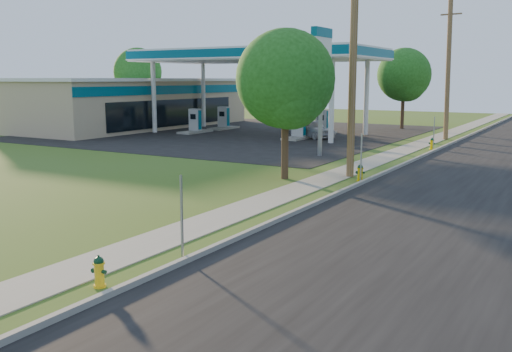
{
  "coord_description": "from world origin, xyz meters",
  "views": [
    {
      "loc": [
        8.23,
        -5.95,
        4.15
      ],
      "look_at": [
        0.0,
        8.0,
        1.4
      ],
      "focal_mm": 40.0,
      "sensor_mm": 36.0,
      "label": 1
    }
  ],
  "objects": [
    {
      "name": "hydrant_far",
      "position": [
        0.07,
        28.64,
        0.35
      ],
      "size": [
        0.38,
        0.34,
        0.72
      ],
      "color": "#FFC800",
      "rests_on": "ground"
    },
    {
      "name": "road",
      "position": [
        4.5,
        10.0,
        0.01
      ],
      "size": [
        8.0,
        120.0,
        0.02
      ],
      "primitive_type": "cube",
      "color": "black",
      "rests_on": "ground"
    },
    {
      "name": "forecourt",
      "position": [
        -16.0,
        32.0,
        0.01
      ],
      "size": [
        26.0,
        28.0,
        0.02
      ],
      "primitive_type": "cube",
      "color": "black",
      "rests_on": "ground"
    },
    {
      "name": "fuel_pump_se",
      "position": [
        -9.5,
        34.0,
        0.72
      ],
      "size": [
        1.2,
        3.2,
        1.9
      ],
      "color": "gray",
      "rests_on": "ground"
    },
    {
      "name": "convenience_store",
      "position": [
        -26.98,
        32.0,
        2.13
      ],
      "size": [
        10.4,
        22.4,
        4.25
      ],
      "color": "tan",
      "rests_on": "ground"
    },
    {
      "name": "utility_pole_mid",
      "position": [
        -0.6,
        17.0,
        4.95
      ],
      "size": [
        1.4,
        0.32,
        9.8
      ],
      "color": "brown",
      "rests_on": "ground"
    },
    {
      "name": "tree_verge",
      "position": [
        -2.71,
        15.07,
        4.01
      ],
      "size": [
        4.11,
        4.11,
        6.23
      ],
      "color": "#3E2C1E",
      "rests_on": "ground"
    },
    {
      "name": "sign_post_near",
      "position": [
        0.25,
        4.2,
        1.0
      ],
      "size": [
        0.05,
        0.04,
        2.0
      ],
      "primitive_type": "cube",
      "color": "gray",
      "rests_on": "ground"
    },
    {
      "name": "utility_pole_far",
      "position": [
        -0.6,
        35.0,
        4.8
      ],
      "size": [
        1.4,
        0.32,
        9.5
      ],
      "color": "brown",
      "rests_on": "ground"
    },
    {
      "name": "fuel_pump_nw",
      "position": [
        -18.5,
        30.0,
        0.72
      ],
      "size": [
        1.2,
        3.2,
        1.9
      ],
      "color": "gray",
      "rests_on": "ground"
    },
    {
      "name": "hydrant_near",
      "position": [
        -0.08,
        1.91,
        0.33
      ],
      "size": [
        0.34,
        0.31,
        0.67
      ],
      "color": "yellow",
      "rests_on": "ground"
    },
    {
      "name": "sidewalk",
      "position": [
        -1.25,
        10.0,
        0.01
      ],
      "size": [
        1.5,
        120.0,
        0.03
      ],
      "primitive_type": "cube",
      "color": "gray",
      "rests_on": "ground"
    },
    {
      "name": "fuel_pump_sw",
      "position": [
        -18.5,
        34.0,
        0.72
      ],
      "size": [
        1.2,
        3.2,
        1.9
      ],
      "color": "gray",
      "rests_on": "ground"
    },
    {
      "name": "sign_post_mid",
      "position": [
        0.25,
        16.0,
        1.0
      ],
      "size": [
        0.05,
        0.04,
        2.0
      ],
      "primitive_type": "cube",
      "color": "gray",
      "rests_on": "ground"
    },
    {
      "name": "curb",
      "position": [
        0.5,
        10.0,
        0.07
      ],
      "size": [
        0.15,
        120.0,
        0.15
      ],
      "primitive_type": "cube",
      "color": "gray",
      "rests_on": "ground"
    },
    {
      "name": "fuel_pump_ne",
      "position": [
        -9.5,
        30.0,
        0.72
      ],
      "size": [
        1.2,
        3.2,
        1.9
      ],
      "color": "gray",
      "rests_on": "ground"
    },
    {
      "name": "tree_lot",
      "position": [
        -5.65,
        42.17,
        4.37
      ],
      "size": [
        4.47,
        4.47,
        6.78
      ],
      "color": "#3E2C1E",
      "rests_on": "ground"
    },
    {
      "name": "car_silver",
      "position": [
        -9.08,
        31.14,
        0.67
      ],
      "size": [
        4.24,
        3.08,
        1.34
      ],
      "primitive_type": "imported",
      "rotation": [
        0.0,
        0.0,
        1.14
      ],
      "color": "silver",
      "rests_on": "ground"
    },
    {
      "name": "tree_back",
      "position": [
        -31.87,
        38.47,
        4.72
      ],
      "size": [
        4.84,
        4.84,
        7.33
      ],
      "color": "#3E2C1E",
      "rests_on": "ground"
    },
    {
      "name": "ground_plane",
      "position": [
        0.0,
        0.0,
        0.0
      ],
      "size": [
        140.0,
        140.0,
        0.0
      ],
      "primitive_type": "plane",
      "color": "#3D5C14",
      "rests_on": "ground"
    },
    {
      "name": "hydrant_mid",
      "position": [
        0.18,
        16.14,
        0.36
      ],
      "size": [
        0.38,
        0.34,
        0.74
      ],
      "color": "#DBB706",
      "rests_on": "ground"
    },
    {
      "name": "gas_canopy",
      "position": [
        -14.0,
        32.0,
        5.9
      ],
      "size": [
        18.18,
        9.18,
        6.4
      ],
      "color": "silver",
      "rests_on": "ground"
    },
    {
      "name": "price_pylon",
      "position": [
        -4.5,
        22.5,
        5.43
      ],
      "size": [
        0.34,
        2.04,
        6.85
      ],
      "color": "gray",
      "rests_on": "ground"
    },
    {
      "name": "sign_post_far",
      "position": [
        0.25,
        28.2,
        1.0
      ],
      "size": [
        0.05,
        0.04,
        2.0
      ],
      "primitive_type": "cube",
      "color": "gray",
      "rests_on": "ground"
    }
  ]
}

